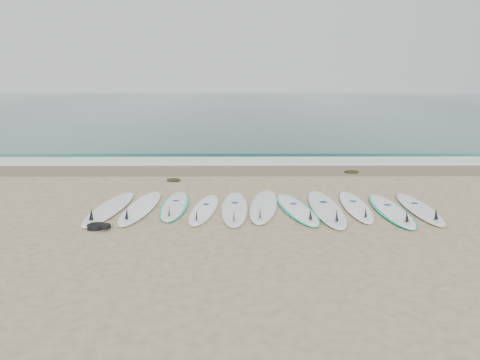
{
  "coord_description": "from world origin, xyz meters",
  "views": [
    {
      "loc": [
        -0.56,
        -9.39,
        2.76
      ],
      "look_at": [
        -0.5,
        1.04,
        0.4
      ],
      "focal_mm": 35.0,
      "sensor_mm": 36.0,
      "label": 1
    }
  ],
  "objects_px": {
    "surfboard_0": "(109,208)",
    "surfboard_10": "(420,209)",
    "surfboard_5": "(263,206)",
    "leash_coil": "(98,226)"
  },
  "relations": [
    {
      "from": "surfboard_5",
      "to": "leash_coil",
      "type": "distance_m",
      "value": 3.37
    },
    {
      "from": "surfboard_0",
      "to": "leash_coil",
      "type": "bearing_deg",
      "value": -79.33
    },
    {
      "from": "surfboard_0",
      "to": "surfboard_10",
      "type": "distance_m",
      "value": 6.42
    },
    {
      "from": "leash_coil",
      "to": "surfboard_0",
      "type": "bearing_deg",
      "value": 95.41
    },
    {
      "from": "surfboard_0",
      "to": "surfboard_5",
      "type": "height_order",
      "value": "surfboard_5"
    },
    {
      "from": "surfboard_10",
      "to": "leash_coil",
      "type": "relative_size",
      "value": 5.38
    },
    {
      "from": "surfboard_10",
      "to": "surfboard_5",
      "type": "bearing_deg",
      "value": 177.49
    },
    {
      "from": "surfboard_0",
      "to": "surfboard_10",
      "type": "xyz_separation_m",
      "value": [
        6.42,
        -0.04,
        -0.0
      ]
    },
    {
      "from": "leash_coil",
      "to": "surfboard_10",
      "type": "bearing_deg",
      "value": 9.97
    },
    {
      "from": "surfboard_5",
      "to": "surfboard_10",
      "type": "distance_m",
      "value": 3.22
    }
  ]
}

